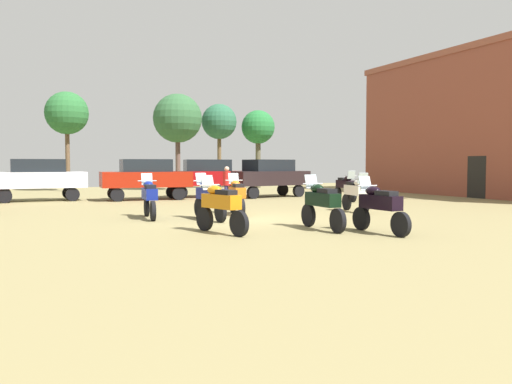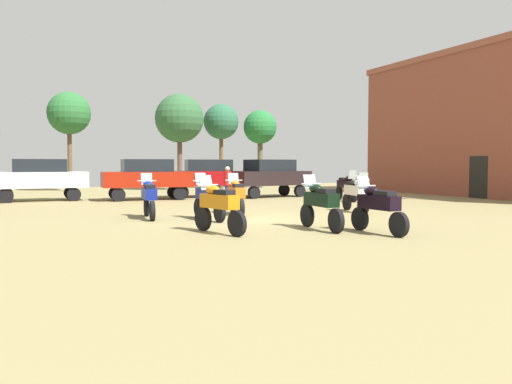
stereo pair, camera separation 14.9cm
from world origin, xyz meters
TOP-DOWN VIEW (x-y plane):
  - ground_plane at (0.00, 0.00)m, footprint 44.00×52.00m
  - brick_building at (18.00, 5.53)m, footprint 6.12×17.18m
  - motorcycle_1 at (4.81, 0.50)m, footprint 0.68×2.12m
  - motorcycle_3 at (-1.84, -3.11)m, footprint 0.78×2.09m
  - motorcycle_4 at (-1.05, 0.07)m, footprint 0.62×2.24m
  - motorcycle_5 at (-2.68, 1.26)m, footprint 0.62×2.18m
  - motorcycle_6 at (1.88, -4.75)m, footprint 0.62×2.15m
  - motorcycle_7 at (0.93, -3.50)m, footprint 0.62×2.21m
  - motorcycle_8 at (0.37, 1.22)m, footprint 0.69×2.11m
  - motorcycle_9 at (7.65, 5.41)m, footprint 0.67×2.26m
  - car_1 at (5.58, 9.58)m, footprint 4.53×2.46m
  - car_2 at (2.57, 10.87)m, footprint 4.54×2.48m
  - car_3 at (-5.74, 11.32)m, footprint 4.36×1.94m
  - car_5 at (-0.87, 10.08)m, footprint 4.38×2.01m
  - person_1 at (1.98, 6.42)m, footprint 0.48×0.48m
  - tree_3 at (3.09, 18.41)m, footprint 3.24×3.24m
  - tree_5 at (9.53, 19.67)m, footprint 2.46×2.46m
  - tree_6 at (-3.73, 20.05)m, footprint 2.73×2.73m
  - tree_7 at (6.55, 19.85)m, footprint 2.51×2.51m

SIDE VIEW (x-z plane):
  - ground_plane at x=0.00m, z-range 0.00..0.02m
  - motorcycle_8 at x=0.37m, z-range 0.01..1.45m
  - motorcycle_6 at x=1.88m, z-range 0.01..1.46m
  - motorcycle_1 at x=4.81m, z-range 0.01..1.46m
  - motorcycle_5 at x=-2.68m, z-range 0.01..1.47m
  - motorcycle_9 at x=7.65m, z-range 0.01..1.47m
  - motorcycle_3 at x=-1.84m, z-range 0.00..1.48m
  - motorcycle_7 at x=0.93m, z-range 0.01..1.48m
  - motorcycle_4 at x=-1.05m, z-range 0.01..1.49m
  - person_1 at x=1.98m, z-range 0.15..1.81m
  - car_1 at x=5.58m, z-range 0.19..2.19m
  - car_2 at x=2.57m, z-range 0.19..2.19m
  - car_3 at x=-5.74m, z-range 0.19..2.19m
  - car_5 at x=-0.87m, z-range 0.19..2.19m
  - brick_building at x=18.00m, z-range 0.01..8.12m
  - tree_5 at x=9.53m, z-range 1.56..7.28m
  - tree_7 at x=6.55m, z-range 1.74..7.79m
  - tree_3 at x=3.09m, z-range 1.58..8.00m
  - tree_6 at x=-3.73m, z-range 1.80..8.19m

